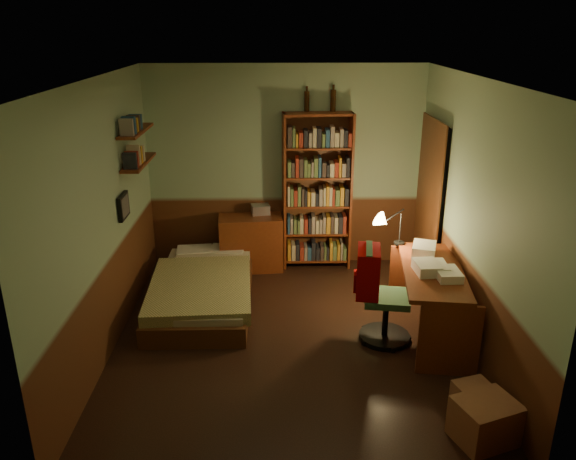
{
  "coord_description": "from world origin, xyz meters",
  "views": [
    {
      "loc": [
        -0.11,
        -5.03,
        3.06
      ],
      "look_at": [
        0.0,
        0.25,
        1.1
      ],
      "focal_mm": 35.0,
      "sensor_mm": 36.0,
      "label": 1
    }
  ],
  "objects_px": {
    "bed": "(203,279)",
    "bookshelf": "(317,193)",
    "dresser": "(251,243)",
    "desk_lamp": "(401,218)",
    "desk": "(430,303)",
    "cardboard_box_a": "(485,421)",
    "mini_stereo": "(260,209)",
    "office_chair": "(387,292)",
    "cardboard_box_b": "(473,396)"
  },
  "relations": [
    {
      "from": "bookshelf",
      "to": "mini_stereo",
      "type": "bearing_deg",
      "value": 172.36
    },
    {
      "from": "cardboard_box_a",
      "to": "desk_lamp",
      "type": "bearing_deg",
      "value": 96.24
    },
    {
      "from": "office_chair",
      "to": "cardboard_box_b",
      "type": "relative_size",
      "value": 3.62
    },
    {
      "from": "bookshelf",
      "to": "cardboard_box_a",
      "type": "distance_m",
      "value": 3.64
    },
    {
      "from": "desk_lamp",
      "to": "office_chair",
      "type": "xyz_separation_m",
      "value": [
        -0.26,
        -0.75,
        -0.51
      ]
    },
    {
      "from": "mini_stereo",
      "to": "cardboard_box_b",
      "type": "height_order",
      "value": "mini_stereo"
    },
    {
      "from": "bookshelf",
      "to": "desk_lamp",
      "type": "xyz_separation_m",
      "value": [
        0.84,
        -1.13,
        0.04
      ]
    },
    {
      "from": "bookshelf",
      "to": "desk",
      "type": "distance_m",
      "value": 2.19
    },
    {
      "from": "dresser",
      "to": "desk",
      "type": "xyz_separation_m",
      "value": [
        1.89,
        -1.73,
        0.02
      ]
    },
    {
      "from": "desk",
      "to": "desk_lamp",
      "type": "xyz_separation_m",
      "value": [
        -0.2,
        0.69,
        0.67
      ]
    },
    {
      "from": "dresser",
      "to": "desk_lamp",
      "type": "distance_m",
      "value": 2.11
    },
    {
      "from": "dresser",
      "to": "bookshelf",
      "type": "xyz_separation_m",
      "value": [
        0.86,
        0.08,
        0.65
      ]
    },
    {
      "from": "dresser",
      "to": "desk",
      "type": "relative_size",
      "value": 0.57
    },
    {
      "from": "bed",
      "to": "bookshelf",
      "type": "height_order",
      "value": "bookshelf"
    },
    {
      "from": "bookshelf",
      "to": "cardboard_box_b",
      "type": "xyz_separation_m",
      "value": [
        1.13,
        -2.97,
        -0.91
      ]
    },
    {
      "from": "bed",
      "to": "desk_lamp",
      "type": "xyz_separation_m",
      "value": [
        2.21,
        -0.1,
        0.76
      ]
    },
    {
      "from": "bed",
      "to": "desk",
      "type": "bearing_deg",
      "value": -18.37
    },
    {
      "from": "mini_stereo",
      "to": "office_chair",
      "type": "xyz_separation_m",
      "value": [
        1.31,
        -1.92,
        -0.24
      ]
    },
    {
      "from": "bed",
      "to": "bookshelf",
      "type": "distance_m",
      "value": 1.86
    },
    {
      "from": "mini_stereo",
      "to": "dresser",
      "type": "bearing_deg",
      "value": -146.87
    },
    {
      "from": "mini_stereo",
      "to": "desk",
      "type": "height_order",
      "value": "mini_stereo"
    },
    {
      "from": "mini_stereo",
      "to": "bookshelf",
      "type": "relative_size",
      "value": 0.11
    },
    {
      "from": "bookshelf",
      "to": "office_chair",
      "type": "distance_m",
      "value": 2.02
    },
    {
      "from": "desk",
      "to": "cardboard_box_a",
      "type": "xyz_separation_m",
      "value": [
        0.05,
        -1.55,
        -0.21
      ]
    },
    {
      "from": "desk_lamp",
      "to": "cardboard_box_a",
      "type": "distance_m",
      "value": 2.42
    },
    {
      "from": "cardboard_box_b",
      "to": "desk",
      "type": "bearing_deg",
      "value": 94.57
    },
    {
      "from": "mini_stereo",
      "to": "bookshelf",
      "type": "distance_m",
      "value": 0.76
    },
    {
      "from": "cardboard_box_b",
      "to": "mini_stereo",
      "type": "bearing_deg",
      "value": 121.65
    },
    {
      "from": "bed",
      "to": "cardboard_box_b",
      "type": "xyz_separation_m",
      "value": [
        2.5,
        -1.94,
        -0.19
      ]
    },
    {
      "from": "bookshelf",
      "to": "office_chair",
      "type": "xyz_separation_m",
      "value": [
        0.58,
        -1.88,
        -0.47
      ]
    },
    {
      "from": "office_chair",
      "to": "cardboard_box_a",
      "type": "relative_size",
      "value": 2.38
    },
    {
      "from": "dresser",
      "to": "mini_stereo",
      "type": "height_order",
      "value": "mini_stereo"
    },
    {
      "from": "desk",
      "to": "cardboard_box_a",
      "type": "height_order",
      "value": "desk"
    },
    {
      "from": "bookshelf",
      "to": "office_chair",
      "type": "height_order",
      "value": "bookshelf"
    },
    {
      "from": "bed",
      "to": "dresser",
      "type": "relative_size",
      "value": 2.44
    },
    {
      "from": "bed",
      "to": "cardboard_box_b",
      "type": "height_order",
      "value": "bed"
    },
    {
      "from": "bookshelf",
      "to": "cardboard_box_a",
      "type": "bearing_deg",
      "value": -76.63
    },
    {
      "from": "desk",
      "to": "office_chair",
      "type": "xyz_separation_m",
      "value": [
        -0.46,
        -0.06,
        0.16
      ]
    },
    {
      "from": "bed",
      "to": "cardboard_box_b",
      "type": "relative_size",
      "value": 6.58
    },
    {
      "from": "desk",
      "to": "office_chair",
      "type": "bearing_deg",
      "value": -164.53
    },
    {
      "from": "dresser",
      "to": "desk_lamp",
      "type": "xyz_separation_m",
      "value": [
        1.7,
        -1.05,
        0.69
      ]
    },
    {
      "from": "desk_lamp",
      "to": "office_chair",
      "type": "distance_m",
      "value": 0.94
    },
    {
      "from": "desk_lamp",
      "to": "mini_stereo",
      "type": "bearing_deg",
      "value": 148.54
    },
    {
      "from": "desk_lamp",
      "to": "cardboard_box_a",
      "type": "height_order",
      "value": "desk_lamp"
    },
    {
      "from": "dresser",
      "to": "cardboard_box_b",
      "type": "height_order",
      "value": "dresser"
    },
    {
      "from": "cardboard_box_b",
      "to": "cardboard_box_a",
      "type": "bearing_deg",
      "value": -96.34
    },
    {
      "from": "dresser",
      "to": "bookshelf",
      "type": "distance_m",
      "value": 1.08
    },
    {
      "from": "mini_stereo",
      "to": "desk",
      "type": "relative_size",
      "value": 0.16
    },
    {
      "from": "bookshelf",
      "to": "office_chair",
      "type": "bearing_deg",
      "value": -77.3
    },
    {
      "from": "dresser",
      "to": "office_chair",
      "type": "relative_size",
      "value": 0.75
    }
  ]
}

